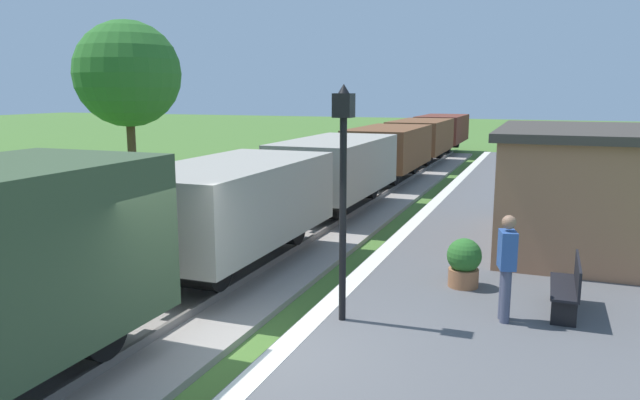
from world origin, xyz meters
TOP-DOWN VIEW (x-y plane):
  - ground_plane at (0.00, 0.00)m, footprint 160.00×160.00m
  - platform_slab at (3.20, 0.00)m, footprint 6.00×60.00m
  - platform_edge_stripe at (0.40, 0.00)m, footprint 0.36×60.00m
  - track_ballast at (-2.40, 0.00)m, footprint 3.80×60.00m
  - rail_near at (-1.68, 0.00)m, footprint 0.07×60.00m
  - rail_far at (-3.12, 0.00)m, footprint 0.07×60.00m
  - freight_train at (-2.40, 12.99)m, footprint 2.50×39.20m
  - station_hut at (4.40, 7.85)m, footprint 3.50×5.80m
  - bench_near_hut at (4.20, 3.10)m, footprint 0.42×1.50m
  - person_waiting at (3.25, 2.40)m, footprint 0.33×0.43m
  - potted_planter at (2.41, 3.90)m, footprint 0.64×0.64m
  - lamp_post_near at (0.83, 1.53)m, footprint 0.28×0.28m
  - tree_trackside_far at (-9.14, 9.21)m, footprint 3.43×3.43m

SIDE VIEW (x-z plane):
  - ground_plane at x=0.00m, z-range 0.00..0.00m
  - track_ballast at x=-2.40m, z-range 0.00..0.12m
  - platform_slab at x=3.20m, z-range 0.00..0.25m
  - rail_near at x=-1.68m, z-range 0.12..0.26m
  - rail_far at x=-3.12m, z-range 0.12..0.26m
  - platform_edge_stripe at x=0.40m, z-range 0.25..0.26m
  - bench_near_hut at x=4.20m, z-range 0.27..1.18m
  - potted_planter at x=2.41m, z-range 0.26..1.18m
  - person_waiting at x=3.25m, z-range 0.33..2.04m
  - freight_train at x=-2.40m, z-range 0.09..2.81m
  - station_hut at x=4.40m, z-range 0.26..3.04m
  - lamp_post_near at x=0.83m, z-range 0.95..4.65m
  - tree_trackside_far at x=-9.14m, z-range 1.33..7.43m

